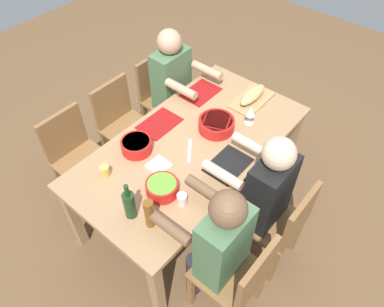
{
  "coord_description": "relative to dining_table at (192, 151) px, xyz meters",
  "views": [
    {
      "loc": [
        -1.45,
        -1.21,
        2.68
      ],
      "look_at": [
        0.0,
        0.0,
        0.63
      ],
      "focal_mm": 34.24,
      "sensor_mm": 36.0,
      "label": 1
    }
  ],
  "objects": [
    {
      "name": "ground_plane",
      "position": [
        0.0,
        0.0,
        -0.66
      ],
      "size": [
        8.0,
        8.0,
        0.0
      ],
      "primitive_type": "plane",
      "color": "brown"
    },
    {
      "name": "dining_table",
      "position": [
        0.0,
        0.0,
        0.0
      ],
      "size": [
        1.85,
        0.98,
        0.74
      ],
      "color": "#A87F56",
      "rests_on": "ground_plane"
    },
    {
      "name": "chair_near_left",
      "position": [
        -0.51,
        -0.81,
        -0.18
      ],
      "size": [
        0.4,
        0.4,
        0.85
      ],
      "color": "olive",
      "rests_on": "ground_plane"
    },
    {
      "name": "diner_near_left",
      "position": [
        -0.51,
        -0.63,
        0.04
      ],
      "size": [
        0.41,
        0.53,
        1.2
      ],
      "color": "#2D2D38",
      "rests_on": "ground_plane"
    },
    {
      "name": "chair_near_center",
      "position": [
        0.0,
        -0.81,
        -0.18
      ],
      "size": [
        0.4,
        0.4,
        0.85
      ],
      "color": "olive",
      "rests_on": "ground_plane"
    },
    {
      "name": "diner_near_center",
      "position": [
        0.0,
        -0.63,
        0.04
      ],
      "size": [
        0.41,
        0.53,
        1.2
      ],
      "color": "#2D2D38",
      "rests_on": "ground_plane"
    },
    {
      "name": "chair_far_left",
      "position": [
        -0.51,
        0.81,
        -0.18
      ],
      "size": [
        0.4,
        0.4,
        0.85
      ],
      "color": "olive",
      "rests_on": "ground_plane"
    },
    {
      "name": "chair_far_right",
      "position": [
        0.51,
        0.81,
        -0.18
      ],
      "size": [
        0.4,
        0.4,
        0.85
      ],
      "color": "olive",
      "rests_on": "ground_plane"
    },
    {
      "name": "diner_far_right",
      "position": [
        0.51,
        0.63,
        0.04
      ],
      "size": [
        0.41,
        0.53,
        1.2
      ],
      "color": "#2D2D38",
      "rests_on": "ground_plane"
    },
    {
      "name": "chair_far_center",
      "position": [
        0.0,
        0.81,
        -0.18
      ],
      "size": [
        0.4,
        0.4,
        0.85
      ],
      "color": "olive",
      "rests_on": "ground_plane"
    },
    {
      "name": "serving_bowl_pasta",
      "position": [
        -0.31,
        0.26,
        0.13
      ],
      "size": [
        0.22,
        0.22,
        0.09
      ],
      "color": "red",
      "rests_on": "dining_table"
    },
    {
      "name": "serving_bowl_salad",
      "position": [
        -0.47,
        -0.14,
        0.13
      ],
      "size": [
        0.21,
        0.21,
        0.09
      ],
      "color": "red",
      "rests_on": "dining_table"
    },
    {
      "name": "serving_bowl_greens",
      "position": [
        0.24,
        -0.04,
        0.13
      ],
      "size": [
        0.28,
        0.28,
        0.09
      ],
      "color": "red",
      "rests_on": "dining_table"
    },
    {
      "name": "cutting_board",
      "position": [
        0.69,
        -0.06,
        0.09
      ],
      "size": [
        0.4,
        0.22,
        0.02
      ],
      "primitive_type": "cube",
      "rotation": [
        0.0,
        0.0,
        0.01
      ],
      "color": "tan",
      "rests_on": "dining_table"
    },
    {
      "name": "bread_loaf",
      "position": [
        0.69,
        -0.06,
        0.14
      ],
      "size": [
        0.32,
        0.11,
        0.09
      ],
      "primitive_type": "ellipsoid",
      "rotation": [
        0.0,
        0.0,
        0.01
      ],
      "color": "tan",
      "rests_on": "cutting_board"
    },
    {
      "name": "wine_bottle",
      "position": [
        -0.72,
        -0.11,
        0.19
      ],
      "size": [
        0.08,
        0.08,
        0.29
      ],
      "color": "#193819",
      "rests_on": "dining_table"
    },
    {
      "name": "beer_bottle",
      "position": [
        -0.69,
        -0.25,
        0.19
      ],
      "size": [
        0.06,
        0.06,
        0.22
      ],
      "primitive_type": "cylinder",
      "color": "brown",
      "rests_on": "dining_table"
    },
    {
      "name": "wine_glass",
      "position": [
        0.46,
        -0.2,
        0.19
      ],
      "size": [
        0.08,
        0.08,
        0.17
      ],
      "color": "silver",
      "rests_on": "dining_table"
    },
    {
      "name": "cup_near_left",
      "position": [
        -0.45,
        -0.29,
        0.12
      ],
      "size": [
        0.06,
        0.06,
        0.08
      ],
      "primitive_type": "cylinder",
      "color": "white",
      "rests_on": "dining_table"
    },
    {
      "name": "placemat_near_center",
      "position": [
        0.0,
        -0.33,
        0.08
      ],
      "size": [
        0.32,
        0.23,
        0.01
      ],
      "primitive_type": "cube",
      "color": "black",
      "rests_on": "dining_table"
    },
    {
      "name": "cup_far_left",
      "position": [
        -0.61,
        0.26,
        0.12
      ],
      "size": [
        0.07,
        0.07,
        0.08
      ],
      "primitive_type": "cylinder",
      "color": "gold",
      "rests_on": "dining_table"
    },
    {
      "name": "placemat_far_right",
      "position": [
        0.51,
        0.33,
        0.08
      ],
      "size": [
        0.32,
        0.23,
        0.01
      ],
      "primitive_type": "cube",
      "color": "maroon",
      "rests_on": "dining_table"
    },
    {
      "name": "placemat_far_center",
      "position": [
        0.0,
        0.33,
        0.08
      ],
      "size": [
        0.32,
        0.23,
        0.01
      ],
      "primitive_type": "cube",
      "color": "maroon",
      "rests_on": "dining_table"
    },
    {
      "name": "carving_knife",
      "position": [
        -0.07,
        -0.04,
        0.08
      ],
      "size": [
        0.2,
        0.16,
        0.01
      ],
      "primitive_type": "cube",
      "rotation": [
        0.0,
        0.0,
        0.67
      ],
      "color": "silver",
      "rests_on": "dining_table"
    },
    {
      "name": "napkin_stack",
      "position": [
        -0.33,
        0.03,
        0.09
      ],
      "size": [
        0.15,
        0.15,
        0.02
      ],
      "primitive_type": "cube",
      "rotation": [
        0.0,
        0.0,
        -0.07
      ],
      "color": "white",
      "rests_on": "dining_table"
    }
  ]
}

